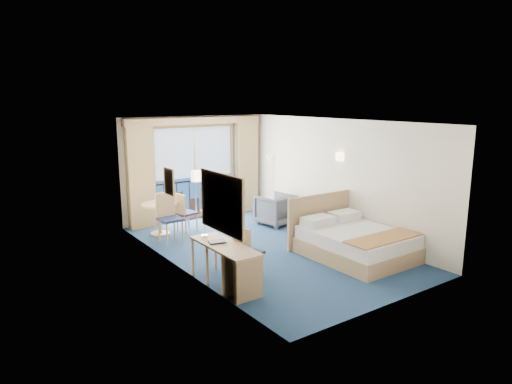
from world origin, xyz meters
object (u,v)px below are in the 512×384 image
object	(u,v)px
floor_lamp	(269,170)
table_chair_b	(168,214)
nightstand	(328,223)
armchair	(276,209)
table_chair_a	(184,210)
desk	(238,270)
bed	(353,241)
desk_chair	(246,249)
round_table	(159,211)

from	to	relation	value
floor_lamp	table_chair_b	distance (m)	3.50
nightstand	table_chair_b	bearing A→B (deg)	152.48
armchair	table_chair_a	distance (m)	2.32
armchair	desk	xyz separation A→B (m)	(-3.06, -2.99, 0.01)
nightstand	table_chair_b	size ratio (longest dim) A/B	0.50
nightstand	armchair	world-z (taller)	armchair
armchair	table_chair_a	world-z (taller)	table_chair_a
floor_lamp	table_chair_b	world-z (taller)	floor_lamp
table_chair_a	desk	bearing A→B (deg)	157.02
floor_lamp	desk	world-z (taller)	floor_lamp
bed	armchair	bearing A→B (deg)	86.51
desk_chair	round_table	bearing A→B (deg)	-9.90
bed	armchair	size ratio (longest dim) A/B	2.50
nightstand	floor_lamp	bearing A→B (deg)	87.44
desk	nightstand	bearing A→B (deg)	24.08
desk_chair	table_chair_b	size ratio (longest dim) A/B	0.87
bed	floor_lamp	world-z (taller)	floor_lamp
bed	nightstand	size ratio (longest dim) A/B	3.88
bed	table_chair_b	distance (m)	4.06
nightstand	table_chair_b	xyz separation A→B (m)	(-3.25, 1.69, 0.34)
table_chair_a	table_chair_b	size ratio (longest dim) A/B	0.86
desk_chair	table_chair_a	distance (m)	3.26
floor_lamp	table_chair_a	size ratio (longest dim) A/B	1.72
floor_lamp	bed	bearing A→B (deg)	-100.63
floor_lamp	round_table	xyz separation A→B (m)	(-3.30, -0.14, -0.66)
armchair	desk	size ratio (longest dim) A/B	0.55
floor_lamp	table_chair_b	xyz separation A→B (m)	(-3.36, -0.76, -0.61)
floor_lamp	round_table	bearing A→B (deg)	-177.53
bed	desk	xyz separation A→B (m)	(-2.88, -0.18, 0.09)
round_table	bed	bearing A→B (deg)	-55.02
bed	floor_lamp	bearing A→B (deg)	79.37
floor_lamp	table_chair_b	size ratio (longest dim) A/B	1.47
bed	nightstand	world-z (taller)	bed
desk_chair	round_table	xyz separation A→B (m)	(-0.17, 3.40, 0.02)
armchair	desk_chair	size ratio (longest dim) A/B	0.89
table_chair_b	nightstand	bearing A→B (deg)	-30.42
floor_lamp	desk	bearing A→B (deg)	-131.90
bed	table_chair_b	size ratio (longest dim) A/B	1.94
desk	round_table	size ratio (longest dim) A/B	1.88
nightstand	desk_chair	size ratio (longest dim) A/B	0.57
desk_chair	bed	bearing A→B (deg)	-109.49
table_chair_b	armchair	bearing A→B (deg)	-8.27
table_chair_a	table_chair_b	xyz separation A→B (m)	(-0.61, -0.45, 0.09)
bed	nightstand	xyz separation A→B (m)	(0.61, 1.38, -0.04)
desk	desk_chair	distance (m)	0.68
nightstand	table_chair_a	distance (m)	3.41
bed	desk_chair	distance (m)	2.44
nightstand	armchair	size ratio (longest dim) A/B	0.64
armchair	floor_lamp	bearing A→B (deg)	-126.10
floor_lamp	table_chair_a	distance (m)	2.85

